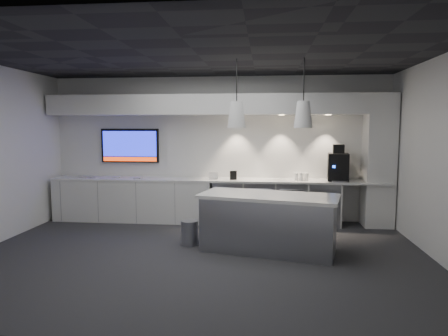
# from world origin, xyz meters

# --- Properties ---
(floor) EXTENTS (7.00, 7.00, 0.00)m
(floor) POSITION_xyz_m (0.00, 0.00, 0.00)
(floor) COLOR #2A2A2C
(floor) RESTS_ON ground
(ceiling) EXTENTS (7.00, 7.00, 0.00)m
(ceiling) POSITION_xyz_m (0.00, 0.00, 3.00)
(ceiling) COLOR black
(ceiling) RESTS_ON wall_back
(wall_back) EXTENTS (7.00, 0.00, 7.00)m
(wall_back) POSITION_xyz_m (0.00, 2.50, 1.50)
(wall_back) COLOR white
(wall_back) RESTS_ON floor
(wall_front) EXTENTS (7.00, 0.00, 7.00)m
(wall_front) POSITION_xyz_m (0.00, -2.50, 1.50)
(wall_front) COLOR white
(wall_front) RESTS_ON floor
(wall_right) EXTENTS (0.00, 7.00, 7.00)m
(wall_right) POSITION_xyz_m (3.50, 0.00, 1.50)
(wall_right) COLOR white
(wall_right) RESTS_ON floor
(back_counter) EXTENTS (6.80, 0.65, 0.04)m
(back_counter) POSITION_xyz_m (0.00, 2.17, 0.88)
(back_counter) COLOR silver
(back_counter) RESTS_ON left_base_cabinets
(left_base_cabinets) EXTENTS (3.30, 0.63, 0.86)m
(left_base_cabinets) POSITION_xyz_m (-1.75, 2.17, 0.43)
(left_base_cabinets) COLOR white
(left_base_cabinets) RESTS_ON floor
(fridge_unit_a) EXTENTS (0.60, 0.61, 0.85)m
(fridge_unit_a) POSITION_xyz_m (0.25, 2.17, 0.42)
(fridge_unit_a) COLOR gray
(fridge_unit_a) RESTS_ON floor
(fridge_unit_b) EXTENTS (0.60, 0.61, 0.85)m
(fridge_unit_b) POSITION_xyz_m (0.88, 2.17, 0.42)
(fridge_unit_b) COLOR gray
(fridge_unit_b) RESTS_ON floor
(fridge_unit_c) EXTENTS (0.60, 0.61, 0.85)m
(fridge_unit_c) POSITION_xyz_m (1.51, 2.17, 0.42)
(fridge_unit_c) COLOR gray
(fridge_unit_c) RESTS_ON floor
(fridge_unit_d) EXTENTS (0.60, 0.61, 0.85)m
(fridge_unit_d) POSITION_xyz_m (2.14, 2.17, 0.42)
(fridge_unit_d) COLOR gray
(fridge_unit_d) RESTS_ON floor
(backsplash) EXTENTS (4.60, 0.03, 1.30)m
(backsplash) POSITION_xyz_m (1.20, 2.48, 1.55)
(backsplash) COLOR white
(backsplash) RESTS_ON wall_back
(soffit) EXTENTS (6.90, 0.60, 0.40)m
(soffit) POSITION_xyz_m (0.00, 2.20, 2.40)
(soffit) COLOR white
(soffit) RESTS_ON wall_back
(column) EXTENTS (0.55, 0.55, 2.60)m
(column) POSITION_xyz_m (3.20, 2.20, 1.30)
(column) COLOR white
(column) RESTS_ON floor
(wall_tv) EXTENTS (1.25, 0.07, 0.72)m
(wall_tv) POSITION_xyz_m (-1.90, 2.45, 1.56)
(wall_tv) COLOR black
(wall_tv) RESTS_ON wall_back
(island) EXTENTS (2.29, 1.38, 0.91)m
(island) POSITION_xyz_m (1.05, 0.37, 0.46)
(island) COLOR gray
(island) RESTS_ON floor
(bin) EXTENTS (0.38, 0.38, 0.41)m
(bin) POSITION_xyz_m (-0.25, 0.56, 0.21)
(bin) COLOR gray
(bin) RESTS_ON floor
(coffee_machine) EXTENTS (0.44, 0.60, 0.72)m
(coffee_machine) POSITION_xyz_m (2.43, 2.20, 1.19)
(coffee_machine) COLOR black
(coffee_machine) RESTS_ON back_counter
(sign_black) EXTENTS (0.14, 0.06, 0.18)m
(sign_black) POSITION_xyz_m (0.35, 2.09, 0.99)
(sign_black) COLOR black
(sign_black) RESTS_ON back_counter
(sign_white) EXTENTS (0.18, 0.03, 0.14)m
(sign_white) POSITION_xyz_m (-0.05, 2.11, 0.97)
(sign_white) COLOR silver
(sign_white) RESTS_ON back_counter
(cup_cluster) EXTENTS (0.28, 0.18, 0.15)m
(cup_cluster) POSITION_xyz_m (1.71, 2.16, 0.97)
(cup_cluster) COLOR silver
(cup_cluster) RESTS_ON back_counter
(tray_a) EXTENTS (0.16, 0.16, 0.02)m
(tray_a) POSITION_xyz_m (-2.81, 2.13, 0.91)
(tray_a) COLOR #A6A6A6
(tray_a) RESTS_ON back_counter
(tray_b) EXTENTS (0.20, 0.20, 0.02)m
(tray_b) POSITION_xyz_m (-2.57, 2.14, 0.91)
(tray_b) COLOR #A6A6A6
(tray_b) RESTS_ON back_counter
(tray_c) EXTENTS (0.20, 0.20, 0.02)m
(tray_c) POSITION_xyz_m (-2.10, 2.16, 0.91)
(tray_c) COLOR #A6A6A6
(tray_c) RESTS_ON back_counter
(tray_d) EXTENTS (0.17, 0.17, 0.02)m
(tray_d) POSITION_xyz_m (-1.61, 2.08, 0.91)
(tray_d) COLOR #A6A6A6
(tray_d) RESTS_ON back_counter
(pendant_left) EXTENTS (0.28, 0.28, 1.11)m
(pendant_left) POSITION_xyz_m (0.54, 0.37, 2.15)
(pendant_left) COLOR white
(pendant_left) RESTS_ON ceiling
(pendant_right) EXTENTS (0.28, 0.28, 1.11)m
(pendant_right) POSITION_xyz_m (1.56, 0.37, 2.15)
(pendant_right) COLOR white
(pendant_right) RESTS_ON ceiling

